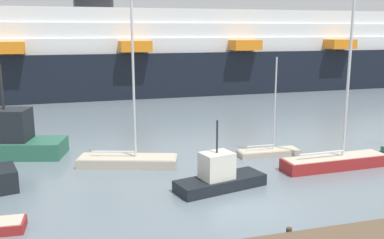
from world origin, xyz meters
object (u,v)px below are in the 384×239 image
(sailboat_0, at_px, (128,158))
(sailboat_2, at_px, (335,159))
(fishing_boat_2, at_px, (2,140))
(sailboat_1, at_px, (269,151))
(channel_buoy_0, at_px, (226,169))
(cruise_ship, at_px, (223,53))
(fishing_boat_0, at_px, (219,177))

(sailboat_0, relative_size, sailboat_2, 0.96)
(sailboat_2, distance_m, fishing_boat_2, 22.35)
(sailboat_1, distance_m, fishing_boat_2, 18.51)
(channel_buoy_0, xyz_separation_m, cruise_ship, (13.47, 37.34, 4.96))
(fishing_boat_2, relative_size, channel_buoy_0, 6.05)
(sailboat_2, bearing_deg, channel_buoy_0, 170.41)
(fishing_boat_2, xyz_separation_m, channel_buoy_0, (13.61, -7.75, -0.89))
(fishing_boat_0, bearing_deg, sailboat_1, -150.25)
(fishing_boat_0, height_order, fishing_boat_2, fishing_boat_2)
(sailboat_2, xyz_separation_m, fishing_boat_2, (-20.57, 8.73, 0.56))
(sailboat_0, relative_size, sailboat_1, 1.67)
(sailboat_1, xyz_separation_m, cruise_ship, (9.24, 34.51, 4.93))
(sailboat_0, relative_size, cruise_ship, 0.11)
(fishing_boat_0, bearing_deg, cruise_ship, -123.80)
(fishing_boat_0, distance_m, channel_buoy_0, 2.75)
(sailboat_0, height_order, sailboat_1, sailboat_0)
(cruise_ship, bearing_deg, fishing_boat_0, -111.16)
(sailboat_2, height_order, channel_buoy_0, sailboat_2)
(sailboat_1, height_order, fishing_boat_2, sailboat_1)
(sailboat_0, xyz_separation_m, cruise_ship, (19.05, 34.19, 4.73))
(fishing_boat_0, bearing_deg, sailboat_2, 176.17)
(fishing_boat_2, bearing_deg, cruise_ship, 62.47)
(sailboat_1, xyz_separation_m, fishing_boat_2, (-17.83, 4.92, 0.86))
(sailboat_0, bearing_deg, channel_buoy_0, -11.79)
(sailboat_2, xyz_separation_m, channel_buoy_0, (-6.96, 0.98, -0.32))
(fishing_boat_0, bearing_deg, channel_buoy_0, -132.76)
(channel_buoy_0, bearing_deg, fishing_boat_2, 150.33)
(sailboat_0, xyz_separation_m, sailboat_1, (9.80, -0.32, -0.20))
(fishing_boat_2, height_order, cruise_ship, cruise_ship)
(sailboat_1, xyz_separation_m, channel_buoy_0, (-4.22, -2.83, -0.03))
(channel_buoy_0, relative_size, cruise_ship, 0.01)
(sailboat_0, height_order, sailboat_2, sailboat_2)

